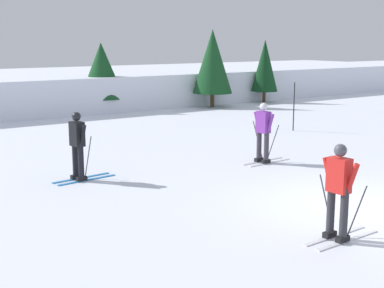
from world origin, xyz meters
TOP-DOWN VIEW (x-y plane):
  - ground_plane at (0.00, 0.00)m, footprint 120.00×120.00m
  - far_snow_ridge at (0.00, 19.45)m, footprint 80.00×6.29m
  - skier_red at (-1.90, -0.98)m, footprint 1.62×1.00m
  - skier_purple at (1.10, 4.34)m, footprint 1.63×1.00m
  - skier_black at (-3.97, 5.43)m, footprint 1.63×1.00m
  - trail_marker_pole at (5.79, 7.90)m, footprint 0.04×0.04m
  - conifer_far_left at (2.23, 17.28)m, footprint 2.17×2.17m
  - conifer_far_right at (7.68, 15.71)m, footprint 2.04×2.04m
  - conifer_far_centre at (11.36, 15.85)m, footprint 1.46×1.46m

SIDE VIEW (x-z plane):
  - ground_plane at x=0.00m, z-range 0.00..0.00m
  - far_snow_ridge at x=0.00m, z-range 0.00..1.68m
  - skier_red at x=-1.90m, z-range 0.06..1.77m
  - skier_purple at x=1.10m, z-range 0.06..1.77m
  - skier_black at x=-3.97m, z-range 0.06..1.77m
  - trail_marker_pole at x=5.79m, z-range 0.00..1.85m
  - conifer_far_left at x=2.23m, z-range 0.31..3.62m
  - conifer_far_centre at x=11.36m, z-range 0.30..3.74m
  - conifer_far_right at x=7.68m, z-range 0.36..4.31m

